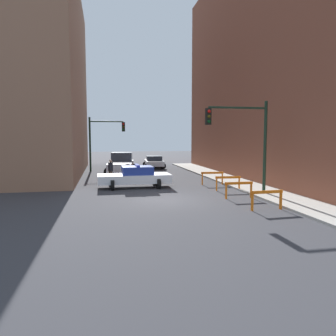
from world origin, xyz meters
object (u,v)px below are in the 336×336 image
object	(u,v)px
traffic_light_near	(246,133)
barrier_back	(228,181)
barrier_front	(267,197)
parked_car_near	(154,162)
barrier_corner	(212,176)
police_car	(135,177)
traffic_light_far	(102,136)
white_truck	(121,164)
pedestrian_crossing	(111,170)
barrier_mid	(239,187)

from	to	relation	value
traffic_light_near	barrier_back	bearing A→B (deg)	102.46
barrier_front	barrier_back	bearing A→B (deg)	86.84
parked_car_near	barrier_back	world-z (taller)	parked_car_near
traffic_light_near	barrier_corner	distance (m)	5.22
parked_car_near	barrier_back	size ratio (longest dim) A/B	2.75
traffic_light_near	barrier_corner	bearing A→B (deg)	96.30
police_car	barrier_back	xyz separation A→B (m)	(5.50, -2.35, -0.11)
traffic_light_far	police_car	bearing A→B (deg)	-78.90
traffic_light_far	parked_car_near	size ratio (longest dim) A/B	1.18
traffic_light_near	police_car	world-z (taller)	traffic_light_near
traffic_light_far	white_truck	bearing A→B (deg)	-56.99
pedestrian_crossing	barrier_back	bearing A→B (deg)	-59.20
parked_car_near	barrier_back	distance (m)	15.88
parked_car_near	barrier_front	distance (m)	21.28
traffic_light_near	pedestrian_crossing	xyz separation A→B (m)	(-7.38, 7.10, -2.67)
traffic_light_near	parked_car_near	distance (m)	17.81
barrier_back	traffic_light_near	bearing A→B (deg)	-77.54
parked_car_near	pedestrian_crossing	size ratio (longest dim) A/B	2.65
pedestrian_crossing	barrier_mid	size ratio (longest dim) A/B	1.04
traffic_light_near	white_truck	world-z (taller)	traffic_light_near
pedestrian_crossing	police_car	bearing A→B (deg)	-85.32
barrier_mid	barrier_corner	size ratio (longest dim) A/B	1.00
traffic_light_far	police_car	size ratio (longest dim) A/B	1.10
white_truck	barrier_front	size ratio (longest dim) A/B	3.51
traffic_light_far	barrier_front	distance (m)	20.41
barrier_front	police_car	bearing A→B (deg)	123.64
pedestrian_crossing	white_truck	bearing A→B (deg)	57.23
barrier_corner	pedestrian_crossing	bearing A→B (deg)	157.96
traffic_light_far	white_truck	world-z (taller)	traffic_light_far
traffic_light_near	parked_car_near	xyz separation A→B (m)	(-2.58, 17.39, -2.86)
white_truck	barrier_front	bearing A→B (deg)	-63.30
barrier_corner	white_truck	bearing A→B (deg)	125.86
police_car	pedestrian_crossing	bearing A→B (deg)	25.36
parked_car_near	pedestrian_crossing	xyz separation A→B (m)	(-4.81, -10.29, 0.19)
traffic_light_near	barrier_corner	size ratio (longest dim) A/B	3.25
traffic_light_far	barrier_back	distance (m)	15.65
barrier_corner	barrier_back	bearing A→B (deg)	-87.66
traffic_light_far	pedestrian_crossing	xyz separation A→B (m)	(0.65, -7.92, -2.54)
barrier_mid	white_truck	bearing A→B (deg)	112.77
traffic_light_near	barrier_corner	xyz separation A→B (m)	(-0.48, 4.31, -2.91)
barrier_front	barrier_corner	distance (m)	8.11
police_car	barrier_mid	size ratio (longest dim) A/B	2.95
police_car	white_truck	bearing A→B (deg)	2.34
pedestrian_crossing	barrier_mid	world-z (taller)	pedestrian_crossing
police_car	parked_car_near	bearing A→B (deg)	-14.56
white_truck	pedestrian_crossing	xyz separation A→B (m)	(-1.06, -5.29, -0.04)
pedestrian_crossing	barrier_corner	world-z (taller)	pedestrian_crossing
barrier_mid	traffic_light_far	bearing A→B (deg)	114.60
traffic_light_near	barrier_front	world-z (taller)	traffic_light_near
traffic_light_near	barrier_mid	size ratio (longest dim) A/B	3.25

